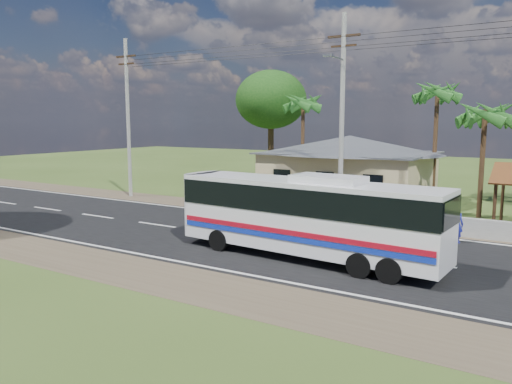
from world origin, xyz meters
TOP-DOWN VIEW (x-y plane):
  - ground at (0.00, 0.00)m, footprint 120.00×120.00m
  - road at (0.00, 0.00)m, footprint 120.00×16.00m
  - house at (1.00, 13.00)m, footprint 12.40×10.00m
  - utility_poles at (2.67, 6.49)m, footprint 32.80×2.22m
  - palm_near at (9.50, 11.00)m, footprint 2.80×2.80m
  - palm_mid at (6.00, 15.50)m, footprint 2.80×2.80m
  - palm_far at (-4.00, 16.00)m, footprint 2.80×2.80m
  - tree_behind_house at (-8.00, 18.00)m, footprint 6.00×6.00m
  - coach_bus at (4.95, -1.73)m, footprint 10.95×3.02m
  - motorcycle at (1.22, 7.09)m, footprint 1.87×0.82m
  - person at (9.47, 4.10)m, footprint 0.72×0.57m

SIDE VIEW (x-z plane):
  - ground at x=0.00m, z-range 0.00..0.00m
  - road at x=0.00m, z-range -0.01..0.02m
  - motorcycle at x=1.22m, z-range 0.00..0.95m
  - person at x=9.47m, z-range 0.00..1.73m
  - coach_bus at x=4.95m, z-range 0.24..3.60m
  - house at x=1.00m, z-range 0.14..5.14m
  - palm_near at x=9.50m, z-range 2.36..9.06m
  - utility_poles at x=2.67m, z-range 0.27..11.27m
  - palm_far at x=-4.00m, z-range 2.83..10.53m
  - tree_behind_house at x=-8.00m, z-range 2.31..11.92m
  - palm_mid at x=6.00m, z-range 3.06..11.26m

